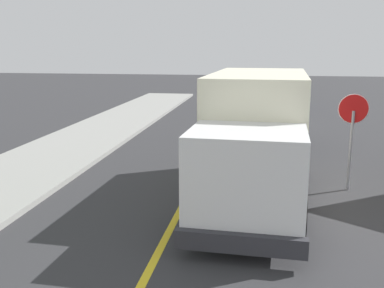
{
  "coord_description": "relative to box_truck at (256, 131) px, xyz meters",
  "views": [
    {
      "loc": [
        1.89,
        -1.31,
        3.9
      ],
      "look_at": [
        0.11,
        9.93,
        1.4
      ],
      "focal_mm": 42.02,
      "sensor_mm": 36.0,
      "label": 1
    }
  ],
  "objects": [
    {
      "name": "parked_car_far",
      "position": [
        0.43,
        18.55,
        -0.97
      ],
      "size": [
        2.01,
        4.48,
        1.67
      ],
      "color": "#2D4793",
      "rests_on": "ground"
    },
    {
      "name": "parked_car_mid",
      "position": [
        0.57,
        12.4,
        -0.97
      ],
      "size": [
        1.8,
        4.4,
        1.67
      ],
      "color": "silver",
      "rests_on": "ground"
    },
    {
      "name": "box_truck",
      "position": [
        0.0,
        0.0,
        0.0
      ],
      "size": [
        2.74,
        7.29,
        3.2
      ],
      "color": "#F2EDCC",
      "rests_on": "ground"
    },
    {
      "name": "centre_line_yellow",
      "position": [
        -1.76,
        -0.08,
        -1.76
      ],
      "size": [
        0.16,
        56.0,
        0.01
      ],
      "primitive_type": "cube",
      "color": "gold",
      "rests_on": "ground"
    },
    {
      "name": "stop_sign",
      "position": [
        2.54,
        1.02,
        0.09
      ],
      "size": [
        0.8,
        0.1,
        2.65
      ],
      "color": "gray",
      "rests_on": "ground"
    },
    {
      "name": "parked_car_near",
      "position": [
        -0.04,
        6.34,
        -0.97
      ],
      "size": [
        1.83,
        4.41,
        1.67
      ],
      "color": "black",
      "rests_on": "ground"
    }
  ]
}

